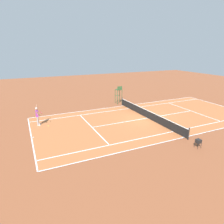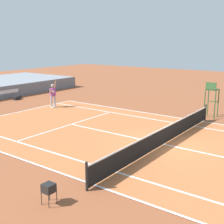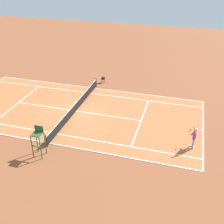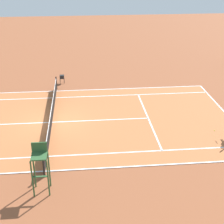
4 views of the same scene
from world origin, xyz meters
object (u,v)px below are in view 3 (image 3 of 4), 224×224
umpire_chair (38,138)px  ball_hopper (103,78)px  tennis_player (194,137)px  tennis_ball (182,140)px

umpire_chair → ball_hopper: umpire_chair is taller
tennis_player → tennis_ball: (-0.71, -0.84, -0.96)m
tennis_ball → ball_hopper: ball_hopper is taller
tennis_player → ball_hopper: (-10.16, -10.65, -0.42)m
tennis_ball → umpire_chair: bearing=-64.7°
tennis_player → umpire_chair: size_ratio=0.85×
tennis_player → tennis_ball: bearing=-130.1°
umpire_chair → tennis_player: bearing=110.5°
tennis_ball → umpire_chair: (4.83, -10.20, 1.52)m
tennis_player → tennis_ball: tennis_player is taller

